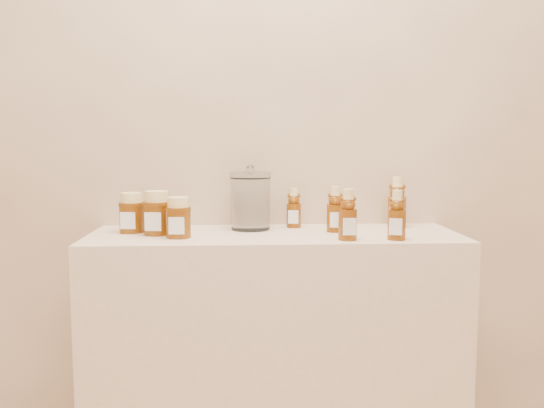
{
  "coord_description": "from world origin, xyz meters",
  "views": [
    {
      "loc": [
        -0.1,
        -0.29,
        1.2
      ],
      "look_at": [
        -0.01,
        1.52,
        1.0
      ],
      "focal_mm": 38.0,
      "sensor_mm": 36.0,
      "label": 1
    }
  ],
  "objects_px": {
    "display_table": "(275,367)",
    "glass_canister": "(250,198)",
    "honey_jar_left": "(132,213)",
    "bear_bottle_front_left": "(348,211)",
    "bear_bottle_back_left": "(294,205)"
  },
  "relations": [
    {
      "from": "glass_canister",
      "to": "honey_jar_left",
      "type": "bearing_deg",
      "value": -173.99
    },
    {
      "from": "honey_jar_left",
      "to": "glass_canister",
      "type": "xyz_separation_m",
      "value": [
        0.39,
        0.04,
        0.04
      ]
    },
    {
      "from": "bear_bottle_back_left",
      "to": "bear_bottle_front_left",
      "type": "distance_m",
      "value": 0.29
    },
    {
      "from": "bear_bottle_back_left",
      "to": "bear_bottle_front_left",
      "type": "xyz_separation_m",
      "value": [
        0.14,
        -0.26,
        0.01
      ]
    },
    {
      "from": "glass_canister",
      "to": "bear_bottle_front_left",
      "type": "bearing_deg",
      "value": -36.73
    },
    {
      "from": "honey_jar_left",
      "to": "glass_canister",
      "type": "height_order",
      "value": "glass_canister"
    },
    {
      "from": "display_table",
      "to": "bear_bottle_back_left",
      "type": "distance_m",
      "value": 0.55
    },
    {
      "from": "display_table",
      "to": "honey_jar_left",
      "type": "height_order",
      "value": "honey_jar_left"
    },
    {
      "from": "bear_bottle_back_left",
      "to": "honey_jar_left",
      "type": "bearing_deg",
      "value": -162.02
    },
    {
      "from": "display_table",
      "to": "glass_canister",
      "type": "distance_m",
      "value": 0.57
    },
    {
      "from": "bear_bottle_front_left",
      "to": "honey_jar_left",
      "type": "distance_m",
      "value": 0.71
    },
    {
      "from": "bear_bottle_back_left",
      "to": "honey_jar_left",
      "type": "relative_size",
      "value": 1.19
    },
    {
      "from": "honey_jar_left",
      "to": "glass_canister",
      "type": "bearing_deg",
      "value": 13.06
    },
    {
      "from": "bear_bottle_back_left",
      "to": "glass_canister",
      "type": "height_order",
      "value": "glass_canister"
    },
    {
      "from": "display_table",
      "to": "glass_canister",
      "type": "bearing_deg",
      "value": 130.23
    }
  ]
}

